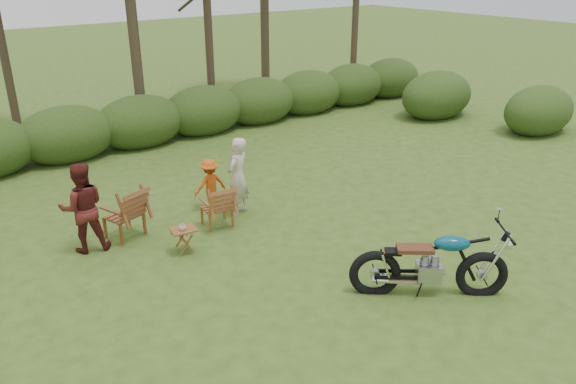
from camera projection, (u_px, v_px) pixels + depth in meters
ground at (367, 280)px, 9.18m from camera, size 80.00×80.00×0.00m
motorcycle at (426, 293)px, 8.83m from camera, size 2.36×2.13×1.32m
lawn_chair_right at (218, 225)px, 11.04m from camera, size 0.67×0.67×0.88m
lawn_chair_left at (126, 236)px, 10.62m from camera, size 0.87×0.87×1.01m
side_table at (184, 241)px, 9.95m from camera, size 0.51×0.45×0.47m
cup at (182, 227)px, 9.80m from camera, size 0.15×0.15×0.10m
adult_a at (239, 213)px, 11.55m from camera, size 0.71×0.62×1.62m
adult_b at (89, 249)px, 10.14m from camera, size 0.94×0.81×1.65m
child at (212, 208)px, 11.79m from camera, size 0.72×0.43×1.08m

